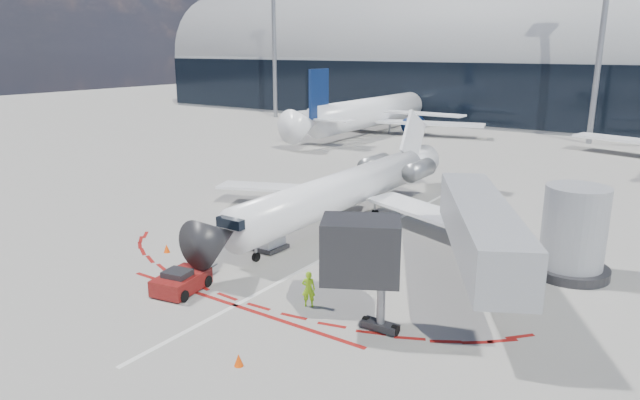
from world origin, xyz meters
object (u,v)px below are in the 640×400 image
Objects in this scene: ramp_worker at (309,289)px; uld_container at (267,234)px; regional_jet at (349,188)px; pushback_tug at (181,281)px.

uld_container reaches higher than ramp_worker.
uld_container is at bearing -65.33° from ramp_worker.
pushback_tug is (-0.42, -15.02, -1.75)m from regional_jet.
uld_container is (-6.52, 4.92, 0.09)m from ramp_worker.
regional_jet is at bearing 78.11° from pushback_tug.
regional_jet reaches higher than ramp_worker.
ramp_worker is (6.17, 2.14, 0.35)m from pushback_tug.
pushback_tug is 2.17× the size of uld_container.
ramp_worker reaches higher than pushback_tug.
ramp_worker is at bearing -35.01° from uld_container.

